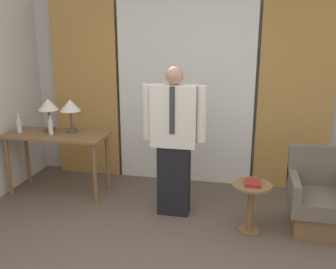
% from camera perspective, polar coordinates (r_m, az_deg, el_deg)
% --- Properties ---
extents(wall_back, '(10.00, 0.06, 2.70)m').
position_cam_1_polar(wall_back, '(5.13, 2.85, 7.87)').
color(wall_back, beige).
rests_on(wall_back, ground_plane).
extents(curtain_sheer_center, '(1.82, 0.06, 2.58)m').
position_cam_1_polar(curtain_sheer_center, '(5.02, 2.60, 7.00)').
color(curtain_sheer_center, white).
rests_on(curtain_sheer_center, ground_plane).
extents(curtain_drape_left, '(0.92, 0.06, 2.58)m').
position_cam_1_polar(curtain_drape_left, '(5.42, -12.39, 7.29)').
color(curtain_drape_left, '#B28442').
rests_on(curtain_drape_left, ground_plane).
extents(curtain_drape_right, '(0.92, 0.06, 2.58)m').
position_cam_1_polar(curtain_drape_right, '(4.99, 18.88, 6.15)').
color(curtain_drape_right, '#B28442').
rests_on(curtain_drape_right, ground_plane).
extents(desk, '(1.27, 0.54, 0.79)m').
position_cam_1_polar(desk, '(4.91, -16.53, -1.26)').
color(desk, brown).
rests_on(desk, ground_plane).
extents(table_lamp_left, '(0.26, 0.26, 0.42)m').
position_cam_1_polar(table_lamp_left, '(4.99, -17.78, 4.12)').
color(table_lamp_left, '#4C4238').
rests_on(table_lamp_left, desk).
extents(table_lamp_right, '(0.26, 0.26, 0.42)m').
position_cam_1_polar(table_lamp_right, '(4.85, -14.68, 4.05)').
color(table_lamp_right, '#4C4238').
rests_on(table_lamp_right, desk).
extents(bottle_near_edge, '(0.06, 0.06, 0.24)m').
position_cam_1_polar(bottle_near_edge, '(4.85, -17.46, 1.13)').
color(bottle_near_edge, silver).
rests_on(bottle_near_edge, desk).
extents(bottle_by_lamp, '(0.06, 0.06, 0.24)m').
position_cam_1_polar(bottle_by_lamp, '(5.08, -21.75, 1.36)').
color(bottle_by_lamp, silver).
rests_on(bottle_by_lamp, desk).
extents(person, '(0.71, 0.23, 1.67)m').
position_cam_1_polar(person, '(4.09, 0.93, -0.48)').
color(person, black).
rests_on(person, ground_plane).
extents(armchair, '(0.60, 0.65, 0.84)m').
position_cam_1_polar(armchair, '(4.29, 21.87, -9.34)').
color(armchair, brown).
rests_on(armchair, ground_plane).
extents(side_table, '(0.40, 0.40, 0.54)m').
position_cam_1_polar(side_table, '(3.97, 12.52, -9.64)').
color(side_table, brown).
rests_on(side_table, ground_plane).
extents(book, '(0.15, 0.21, 0.03)m').
position_cam_1_polar(book, '(3.90, 12.75, -7.18)').
color(book, maroon).
rests_on(book, side_table).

